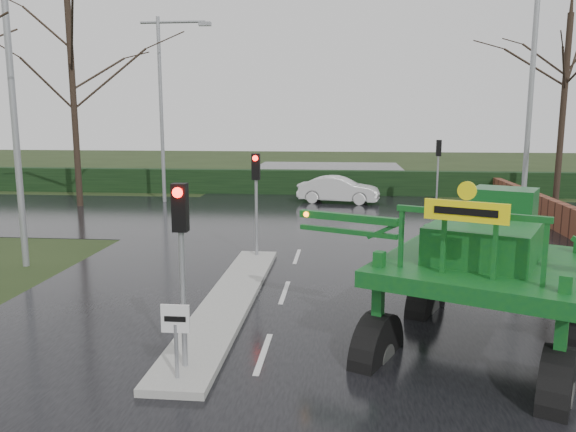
# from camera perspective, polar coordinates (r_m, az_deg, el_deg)

# --- Properties ---
(ground) EXTENTS (140.00, 140.00, 0.00)m
(ground) POSITION_cam_1_polar(r_m,az_deg,el_deg) (11.51, -2.51, -13.87)
(ground) COLOR black
(ground) RESTS_ON ground
(road_main) EXTENTS (14.00, 80.00, 0.02)m
(road_main) POSITION_cam_1_polar(r_m,az_deg,el_deg) (21.00, 1.38, -2.86)
(road_main) COLOR black
(road_main) RESTS_ON ground
(road_cross) EXTENTS (80.00, 12.00, 0.02)m
(road_cross) POSITION_cam_1_polar(r_m,az_deg,el_deg) (26.87, 2.35, -0.05)
(road_cross) COLOR black
(road_cross) RESTS_ON ground
(median_island) EXTENTS (1.20, 10.00, 0.16)m
(median_island) POSITION_cam_1_polar(r_m,az_deg,el_deg) (14.45, -5.96, -8.52)
(median_island) COLOR gray
(median_island) RESTS_ON ground
(hedge_row) EXTENTS (44.00, 0.90, 1.50)m
(hedge_row) POSITION_cam_1_polar(r_m,az_deg,el_deg) (34.67, 3.14, 3.43)
(hedge_row) COLOR black
(hedge_row) RESTS_ON ground
(brick_wall) EXTENTS (0.40, 20.00, 1.20)m
(brick_wall) POSITION_cam_1_polar(r_m,az_deg,el_deg) (28.19, 24.19, 0.78)
(brick_wall) COLOR #592D1E
(brick_wall) RESTS_ON ground
(keep_left_sign) EXTENTS (0.50, 0.07, 1.35)m
(keep_left_sign) POSITION_cam_1_polar(r_m,az_deg,el_deg) (10.02, -11.34, -11.22)
(keep_left_sign) COLOR gray
(keep_left_sign) RESTS_ON ground
(traffic_signal_near) EXTENTS (0.26, 0.33, 3.52)m
(traffic_signal_near) POSITION_cam_1_polar(r_m,az_deg,el_deg) (10.04, -10.82, -2.04)
(traffic_signal_near) COLOR gray
(traffic_signal_near) RESTS_ON ground
(traffic_signal_mid) EXTENTS (0.26, 0.33, 3.52)m
(traffic_signal_mid) POSITION_cam_1_polar(r_m,az_deg,el_deg) (18.25, -3.27, 3.43)
(traffic_signal_mid) COLOR gray
(traffic_signal_mid) RESTS_ON ground
(traffic_signal_far) EXTENTS (0.26, 0.33, 3.52)m
(traffic_signal_far) POSITION_cam_1_polar(r_m,az_deg,el_deg) (30.90, 15.02, 5.75)
(traffic_signal_far) COLOR gray
(traffic_signal_far) RESTS_ON ground
(street_light_left_near) EXTENTS (3.85, 0.30, 10.00)m
(street_light_left_near) POSITION_cam_1_polar(r_m,az_deg,el_deg) (19.14, -25.57, 13.00)
(street_light_left_near) COLOR gray
(street_light_left_near) RESTS_ON ground
(street_light_right) EXTENTS (3.85, 0.30, 10.00)m
(street_light_right) POSITION_cam_1_polar(r_m,az_deg,el_deg) (23.43, 22.78, 12.44)
(street_light_right) COLOR gray
(street_light_right) RESTS_ON ground
(street_light_left_far) EXTENTS (3.85, 0.30, 10.00)m
(street_light_left_far) POSITION_cam_1_polar(r_m,az_deg,el_deg) (31.97, -12.29, 12.08)
(street_light_left_far) COLOR gray
(street_light_left_far) RESTS_ON ground
(tree_left_far) EXTENTS (7.70, 7.70, 13.26)m
(tree_left_far) POSITION_cam_1_polar(r_m,az_deg,el_deg) (31.80, -21.14, 13.76)
(tree_left_far) COLOR black
(tree_left_far) RESTS_ON ground
(tree_right_far) EXTENTS (7.00, 7.00, 12.05)m
(tree_right_far) POSITION_cam_1_polar(r_m,az_deg,el_deg) (33.50, 26.34, 12.06)
(tree_right_far) COLOR black
(tree_right_far) RESTS_ON ground
(crop_sprayer) EXTENTS (7.34, 6.07, 4.48)m
(crop_sprayer) POSITION_cam_1_polar(r_m,az_deg,el_deg) (11.02, 9.68, -3.46)
(crop_sprayer) COLOR black
(crop_sprayer) RESTS_ON ground
(white_sedan) EXTENTS (4.63, 2.24, 1.46)m
(white_sedan) POSITION_cam_1_polar(r_m,az_deg,el_deg) (31.32, 5.13, 1.32)
(white_sedan) COLOR silver
(white_sedan) RESTS_ON ground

